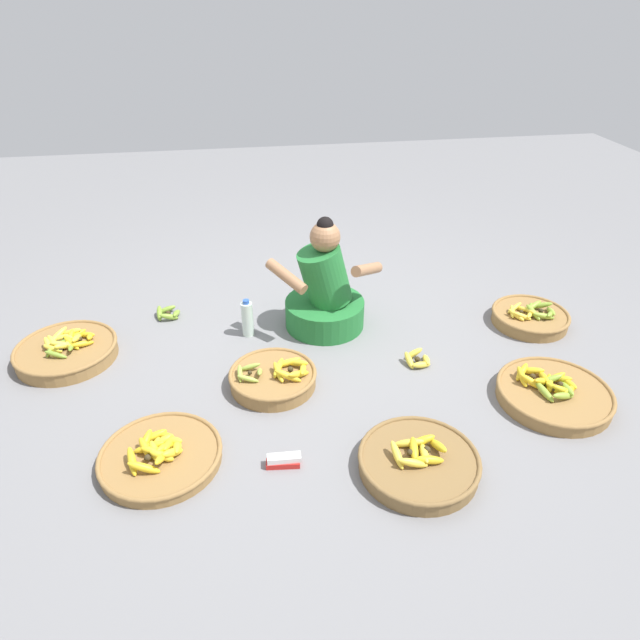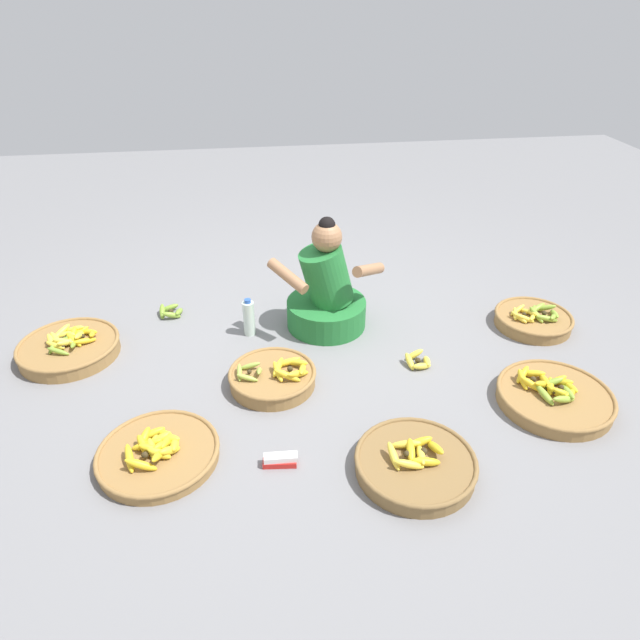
{
  "view_description": "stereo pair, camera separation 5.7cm",
  "coord_description": "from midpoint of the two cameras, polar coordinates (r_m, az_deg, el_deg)",
  "views": [
    {
      "loc": [
        -0.42,
        -2.81,
        1.97
      ],
      "look_at": [
        0.0,
        -0.2,
        0.35
      ],
      "focal_mm": 31.18,
      "sensor_mm": 36.0,
      "label": 1
    },
    {
      "loc": [
        -0.36,
        -2.82,
        1.97
      ],
      "look_at": [
        0.0,
        -0.2,
        0.35
      ],
      "focal_mm": 31.18,
      "sensor_mm": 36.0,
      "label": 2
    }
  ],
  "objects": [
    {
      "name": "banana_basket_front_center",
      "position": [
        3.17,
        -5.31,
        -5.87
      ],
      "size": [
        0.5,
        0.5,
        0.16
      ],
      "color": "olive",
      "rests_on": "ground"
    },
    {
      "name": "banana_basket_back_left",
      "position": [
        3.3,
        22.38,
        -6.94
      ],
      "size": [
        0.62,
        0.62,
        0.15
      ],
      "color": "olive",
      "rests_on": "ground"
    },
    {
      "name": "banana_basket_back_right",
      "position": [
        2.71,
        9.48,
        -14.14
      ],
      "size": [
        0.57,
        0.57,
        0.15
      ],
      "color": "brown",
      "rests_on": "ground"
    },
    {
      "name": "loose_bananas_mid_left",
      "position": [
        3.93,
        -15.74,
        0.68
      ],
      "size": [
        0.17,
        0.17,
        0.09
      ],
      "color": "olive",
      "rests_on": "ground"
    },
    {
      "name": "ground_plane",
      "position": [
        3.46,
        -1.0,
        -3.23
      ],
      "size": [
        10.0,
        10.0,
        0.0
      ],
      "primitive_type": "plane",
      "color": "slate"
    },
    {
      "name": "water_bottle",
      "position": [
        3.59,
        -7.91,
        0.13
      ],
      "size": [
        0.07,
        0.07,
        0.26
      ],
      "color": "silver",
      "rests_on": "ground"
    },
    {
      "name": "vendor_woman_front",
      "position": [
        3.59,
        0.04,
        2.75
      ],
      "size": [
        0.76,
        0.52,
        0.76
      ],
      "color": "#237233",
      "rests_on": "ground"
    },
    {
      "name": "banana_basket_front_right",
      "position": [
        3.95,
        20.38,
        0.32
      ],
      "size": [
        0.5,
        0.5,
        0.15
      ],
      "color": "olive",
      "rests_on": "ground"
    },
    {
      "name": "packet_carton_stack",
      "position": [
        2.72,
        -4.38,
        -14.22
      ],
      "size": [
        0.17,
        0.07,
        0.06
      ],
      "color": "red",
      "rests_on": "ground"
    },
    {
      "name": "banana_basket_back_center",
      "position": [
        3.71,
        -24.98,
        -2.84
      ],
      "size": [
        0.6,
        0.6,
        0.16
      ],
      "color": "olive",
      "rests_on": "ground"
    },
    {
      "name": "loose_bananas_near_bicycle",
      "position": [
        3.38,
        9.5,
        -4.02
      ],
      "size": [
        0.16,
        0.16,
        0.09
      ],
      "color": "yellow",
      "rests_on": "ground"
    },
    {
      "name": "banana_basket_near_vendor",
      "position": [
        2.83,
        -16.64,
        -13.16
      ],
      "size": [
        0.59,
        0.59,
        0.14
      ],
      "color": "olive",
      "rests_on": "ground"
    }
  ]
}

